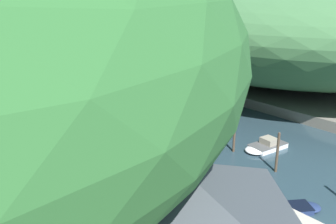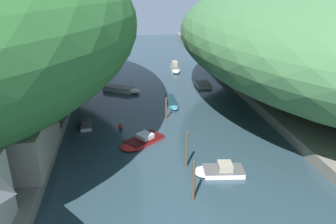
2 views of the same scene
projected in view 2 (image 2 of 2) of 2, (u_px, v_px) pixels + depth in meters
name	position (u px, v px, depth m)	size (l,w,h in m)	color
water_surface	(165.00, 117.00, 40.94)	(130.00, 130.00, 0.00)	#283D47
right_bank	(334.00, 103.00, 43.76)	(22.00, 120.00, 1.20)	slate
boathouse_shed	(7.00, 129.00, 27.66)	(7.33, 9.86, 5.75)	gray
boat_white_cruiser	(86.00, 123.00, 38.23)	(1.51, 3.55, 0.99)	silver
boat_navy_launch	(123.00, 90.00, 49.80)	(5.94, 4.44, 0.73)	silver
boat_small_dinghy	(172.00, 103.00, 44.78)	(1.20, 5.59, 0.51)	teal
boat_yellow_tender	(202.00, 84.00, 53.09)	(2.24, 4.35, 0.45)	silver
boat_cabin_cruiser	(141.00, 141.00, 34.19)	(5.22, 4.79, 0.87)	red
boat_mid_channel	(175.00, 68.00, 61.67)	(1.81, 6.56, 1.50)	silver
boat_moored_right	(219.00, 170.00, 28.78)	(4.56, 2.40, 1.05)	white
mooring_post_second	(194.00, 181.00, 24.82)	(0.22, 0.22, 3.49)	#4C3D2D
mooring_post_middle	(187.00, 149.00, 29.34)	(0.23, 0.23, 3.55)	#4C3D2D
mooring_post_farthest	(166.00, 108.00, 39.91)	(0.22, 0.22, 2.76)	brown
channel_buoy_near	(121.00, 127.00, 37.46)	(0.50, 0.50, 0.75)	red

